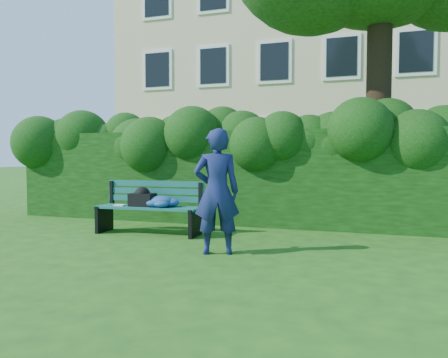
% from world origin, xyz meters
% --- Properties ---
extents(ground, '(80.00, 80.00, 0.00)m').
position_xyz_m(ground, '(0.00, 0.00, 0.00)').
color(ground, '#214C17').
rests_on(ground, ground).
extents(apartment_building, '(16.00, 8.08, 12.00)m').
position_xyz_m(apartment_building, '(-0.00, 13.99, 6.00)').
color(apartment_building, beige).
rests_on(apartment_building, ground).
extents(hedge, '(10.00, 1.00, 1.80)m').
position_xyz_m(hedge, '(0.00, 2.20, 0.90)').
color(hedge, black).
rests_on(hedge, ground).
extents(park_bench, '(1.81, 0.62, 0.89)m').
position_xyz_m(park_bench, '(-1.28, 0.53, 0.50)').
color(park_bench, '#105447').
rests_on(park_bench, ground).
extents(man_reading, '(0.72, 0.61, 1.69)m').
position_xyz_m(man_reading, '(0.28, -0.55, 0.84)').
color(man_reading, navy).
rests_on(man_reading, ground).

